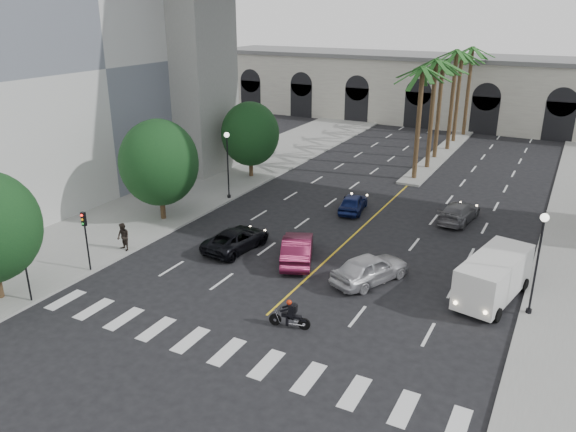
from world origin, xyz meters
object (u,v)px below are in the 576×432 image
object	(u,v)px
car_c	(236,239)
pedestrian_b	(123,237)
cargo_van	(493,276)
traffic_signal_near	(24,258)
car_d	(459,212)
lamp_post_right	(538,256)
car_a	(370,268)
car_e	(353,203)
traffic_signal_far	(85,231)
motorcycle_rider	(291,315)
pedestrian_a	(4,245)
car_b	(297,249)
lamp_post_left_far	(228,160)

from	to	relation	value
car_c	pedestrian_b	world-z (taller)	pedestrian_b
car_c	cargo_van	size ratio (longest dim) A/B	0.82
traffic_signal_near	car_d	world-z (taller)	traffic_signal_near
lamp_post_right	cargo_van	distance (m)	2.78
car_a	car_e	distance (m)	11.29
traffic_signal_near	traffic_signal_far	distance (m)	4.00
car_e	pedestrian_b	xyz separation A→B (m)	(-9.75, -13.44, 0.34)
motorcycle_rider	pedestrian_b	xyz separation A→B (m)	(-13.06, 2.89, 0.37)
car_a	pedestrian_a	bearing A→B (deg)	44.77
traffic_signal_near	car_c	xyz separation A→B (m)	(5.65, 10.61, -1.83)
car_a	car_d	world-z (taller)	car_a
pedestrian_a	traffic_signal_near	bearing A→B (deg)	-35.02
traffic_signal_far	car_d	world-z (taller)	traffic_signal_far
lamp_post_right	pedestrian_a	distance (m)	29.45
traffic_signal_near	car_a	world-z (taller)	traffic_signal_near
car_b	car_e	size ratio (longest dim) A/B	1.22
car_d	pedestrian_b	world-z (taller)	pedestrian_b
car_c	car_a	bearing A→B (deg)	-176.22
car_a	pedestrian_b	world-z (taller)	pedestrian_b
car_b	pedestrian_a	world-z (taller)	pedestrian_a
lamp_post_right	car_b	world-z (taller)	lamp_post_right
cargo_van	motorcycle_rider	bearing A→B (deg)	-126.16
car_e	pedestrian_a	size ratio (longest dim) A/B	2.39
car_d	cargo_van	bearing A→B (deg)	116.74
traffic_signal_far	car_d	bearing A→B (deg)	46.84
car_e	cargo_van	xyz separation A→B (m)	(11.24, -9.15, 0.66)
traffic_signal_near	cargo_van	distance (m)	23.68
car_a	lamp_post_left_far	bearing A→B (deg)	-4.91
pedestrian_a	pedestrian_b	distance (m)	6.86
motorcycle_rider	car_c	size ratio (longest dim) A/B	0.41
lamp_post_right	car_d	distance (m)	13.13
lamp_post_right	car_c	size ratio (longest dim) A/B	1.10
traffic_signal_far	car_d	distance (m)	24.74
lamp_post_right	car_b	size ratio (longest dim) A/B	1.09
lamp_post_left_far	car_e	world-z (taller)	lamp_post_left_far
car_a	cargo_van	bearing A→B (deg)	-146.70
cargo_van	pedestrian_a	distance (m)	27.75
motorcycle_rider	cargo_van	size ratio (longest dim) A/B	0.34
pedestrian_b	car_e	bearing A→B (deg)	68.48
car_d	pedestrian_a	xyz separation A→B (m)	(-22.51, -19.20, 0.30)
car_b	pedestrian_a	distance (m)	17.39
cargo_van	car_c	bearing A→B (deg)	-165.87
lamp_post_right	lamp_post_left_far	bearing A→B (deg)	160.67
cargo_van	pedestrian_a	world-z (taller)	cargo_van
lamp_post_right	traffic_signal_near	xyz separation A→B (m)	(-22.70, -10.50, -0.71)
traffic_signal_near	car_d	distance (m)	27.78
car_e	pedestrian_a	world-z (taller)	pedestrian_a
motorcycle_rider	lamp_post_left_far	bearing A→B (deg)	121.05
lamp_post_right	traffic_signal_near	distance (m)	25.02
traffic_signal_far	cargo_van	world-z (taller)	traffic_signal_far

